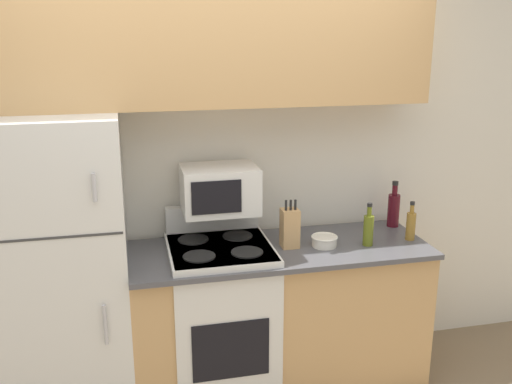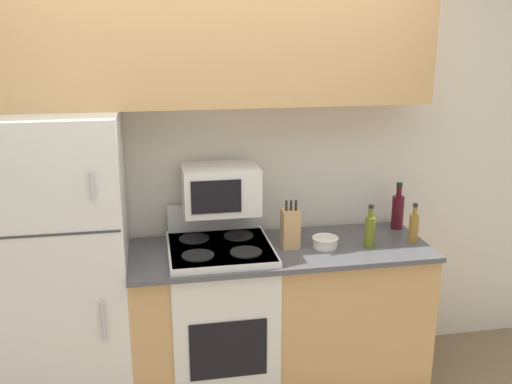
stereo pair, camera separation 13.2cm
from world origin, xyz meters
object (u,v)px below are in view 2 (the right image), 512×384
at_px(microwave, 220,189).
at_px(bowl, 325,242).
at_px(refrigerator, 63,269).
at_px(bottle_vinegar, 414,227).
at_px(stove, 220,317).
at_px(knife_block, 290,228).
at_px(bottle_olive_oil, 370,230).
at_px(bottle_wine_red, 398,210).

distance_m(microwave, bowl, 0.69).
xyz_separation_m(refrigerator, bottle_vinegar, (2.03, -0.08, 0.14)).
height_order(stove, bottle_vinegar, bottle_vinegar).
height_order(refrigerator, microwave, refrigerator).
distance_m(microwave, bottle_vinegar, 1.17).
bearing_deg(knife_block, stove, 178.75).
relative_size(refrigerator, bottle_olive_oil, 6.64).
relative_size(microwave, bottle_wine_red, 1.46).
xyz_separation_m(stove, knife_block, (0.42, -0.01, 0.54)).
relative_size(microwave, bowl, 2.79).
xyz_separation_m(bowl, bottle_olive_oil, (0.26, -0.04, 0.07)).
bearing_deg(bowl, bottle_vinegar, -1.30).
distance_m(stove, bowl, 0.77).
distance_m(microwave, bottle_olive_oil, 0.90).
xyz_separation_m(stove, bowl, (0.62, -0.05, 0.46)).
height_order(refrigerator, stove, refrigerator).
bearing_deg(bottle_wine_red, bowl, -156.57).
distance_m(stove, knife_block, 0.68).
bearing_deg(refrigerator, bottle_wine_red, 4.74).
relative_size(stove, knife_block, 3.83).
bearing_deg(knife_block, bowl, -10.90).
height_order(stove, microwave, microwave).
height_order(microwave, bowl, microwave).
distance_m(refrigerator, microwave, 0.98).
bearing_deg(microwave, stove, -102.46).
bearing_deg(bottle_vinegar, bowl, 178.70).
bearing_deg(bowl, microwave, 162.97).
bearing_deg(bottle_vinegar, refrigerator, 177.67).
bearing_deg(bowl, bottle_olive_oil, -9.09).
relative_size(bottle_olive_oil, bottle_wine_red, 0.87).
bearing_deg(stove, bottle_vinegar, -2.97).
distance_m(refrigerator, bottle_vinegar, 2.04).
bearing_deg(bottle_olive_oil, knife_block, 170.11).
xyz_separation_m(refrigerator, bowl, (1.49, -0.07, 0.08)).
height_order(stove, knife_block, knife_block).
distance_m(refrigerator, stove, 0.95).
bearing_deg(refrigerator, stove, -1.49).
xyz_separation_m(refrigerator, bottle_wine_red, (2.04, 0.17, 0.16)).
relative_size(bowl, bottle_olive_oil, 0.60).
xyz_separation_m(bowl, bottle_wine_red, (0.55, 0.24, 0.08)).
bearing_deg(refrigerator, bottle_olive_oil, -3.65).
bearing_deg(bottle_wine_red, microwave, -177.02).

